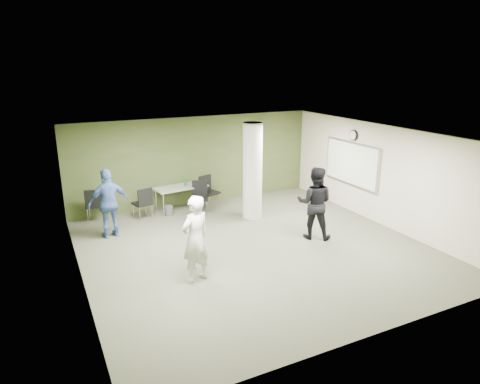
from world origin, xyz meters
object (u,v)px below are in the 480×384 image
folding_table (181,188)px  chair_back_left (95,203)px  man_blue (109,203)px  woman_white (195,239)px  man_black (315,203)px

folding_table → chair_back_left: size_ratio=1.66×
folding_table → man_blue: man_blue is taller
chair_back_left → man_blue: man_blue is taller
woman_white → man_blue: 3.44m
folding_table → man_blue: (-2.35, -1.19, 0.20)m
chair_back_left → folding_table: bearing=-167.1°
man_black → man_blue: man_black is taller
chair_back_left → woman_white: bearing=120.9°
folding_table → chair_back_left: chair_back_left is taller
chair_back_left → man_blue: bearing=113.6°
folding_table → man_blue: bearing=-160.7°
folding_table → man_black: man_black is taller
woman_white → chair_back_left: bearing=-92.8°
man_black → woman_white: bearing=51.8°
folding_table → woman_white: size_ratio=0.90×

